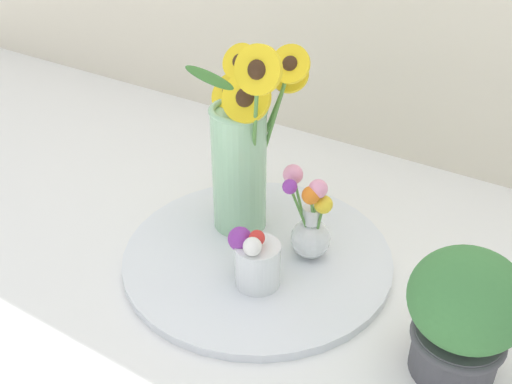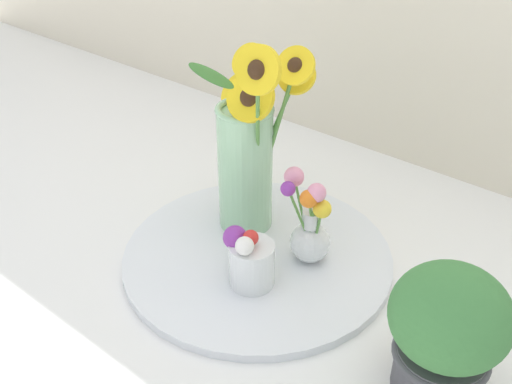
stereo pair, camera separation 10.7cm
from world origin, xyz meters
The scene contains 6 objects.
ground_plane centered at (0.00, 0.00, 0.00)m, with size 6.00×6.00×0.00m, color white.
serving_tray centered at (0.00, 0.03, 0.01)m, with size 0.51×0.51×0.02m.
mason_jar_sunflowers centered at (-0.08, 0.09, 0.19)m, with size 0.21×0.22×0.42m.
vase_small_center centered at (0.04, -0.05, 0.07)m, with size 0.09×0.08×0.12m.
vase_bulb_right centered at (0.09, 0.07, 0.09)m, with size 0.10×0.09×0.18m.
potted_plant centered at (0.40, -0.04, 0.12)m, with size 0.17×0.17×0.22m.
Camera 1 is at (0.48, -0.74, 0.74)m, focal length 42.00 mm.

